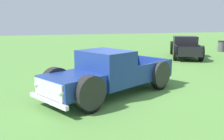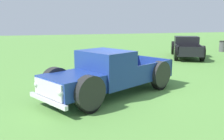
{
  "view_description": "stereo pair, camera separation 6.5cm",
  "coord_description": "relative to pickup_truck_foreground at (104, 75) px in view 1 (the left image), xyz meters",
  "views": [
    {
      "loc": [
        8.74,
        -3.19,
        2.66
      ],
      "look_at": [
        0.32,
        -0.46,
        0.9
      ],
      "focal_mm": 39.89,
      "sensor_mm": 36.0,
      "label": 1
    },
    {
      "loc": [
        8.76,
        -3.13,
        2.66
      ],
      "look_at": [
        0.32,
        -0.46,
        0.9
      ],
      "focal_mm": 39.89,
      "sensor_mm": 36.0,
      "label": 2
    }
  ],
  "objects": [
    {
      "name": "trash_can",
      "position": [
        -9.39,
        13.34,
        -0.3
      ],
      "size": [
        0.59,
        0.59,
        0.95
      ],
      "color": "#4C4C51",
      "rests_on": "ground_plane"
    },
    {
      "name": "pickup_truck_behind_left",
      "position": [
        -7.68,
        8.48,
        -0.05
      ],
      "size": [
        5.22,
        3.85,
        1.52
      ],
      "color": "black",
      "rests_on": "ground_plane"
    },
    {
      "name": "ground_plane",
      "position": [
        -0.5,
        0.8,
        -0.78
      ],
      "size": [
        80.0,
        80.0,
        0.0
      ],
      "primitive_type": "plane",
      "color": "#5B9342"
    },
    {
      "name": "pickup_truck_foreground",
      "position": [
        0.0,
        0.0,
        0.0
      ],
      "size": [
        4.12,
        5.6,
        1.63
      ],
      "color": "navy",
      "rests_on": "ground_plane"
    }
  ]
}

